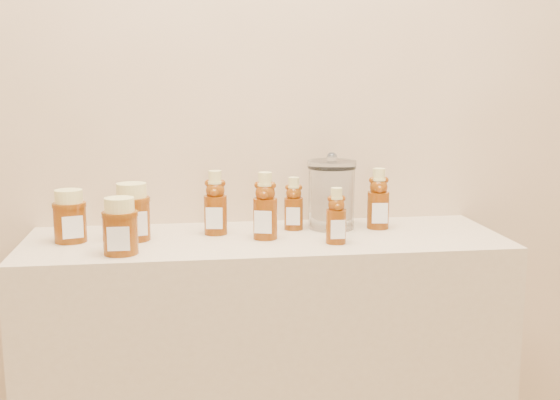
{
  "coord_description": "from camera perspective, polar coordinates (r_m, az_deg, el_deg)",
  "views": [
    {
      "loc": [
        -0.2,
        -0.16,
        1.3
      ],
      "look_at": [
        0.03,
        1.52,
        1.0
      ],
      "focal_mm": 45.0,
      "sensor_mm": 36.0,
      "label": 1
    }
  ],
  "objects": [
    {
      "name": "bear_bottle_front_left",
      "position": [
        1.74,
        -1.21,
        -0.11
      ],
      "size": [
        0.08,
        0.08,
        0.19
      ],
      "primitive_type": null,
      "rotation": [
        0.0,
        0.0,
        -0.3
      ],
      "color": "#602907",
      "rests_on": "display_table"
    },
    {
      "name": "honey_jar_front",
      "position": [
        1.63,
        -12.86,
        -2.07
      ],
      "size": [
        0.09,
        0.09,
        0.13
      ],
      "primitive_type": null,
      "rotation": [
        0.0,
        0.0,
        -0.03
      ],
      "color": "#602907",
      "rests_on": "display_table"
    },
    {
      "name": "honey_jar_left",
      "position": [
        1.78,
        -16.72,
        -1.25
      ],
      "size": [
        0.1,
        0.1,
        0.13
      ],
      "primitive_type": null,
      "rotation": [
        0.0,
        0.0,
        0.3
      ],
      "color": "#602907",
      "rests_on": "display_table"
    },
    {
      "name": "wall_back",
      "position": [
        1.92,
        -1.94,
        11.52
      ],
      "size": [
        3.5,
        0.02,
        2.7
      ],
      "primitive_type": "cube",
      "color": "tan",
      "rests_on": "ground"
    },
    {
      "name": "bear_bottle_back_mid",
      "position": [
        1.84,
        1.12,
        -0.0
      ],
      "size": [
        0.06,
        0.06,
        0.16
      ],
      "primitive_type": null,
      "rotation": [
        0.0,
        0.0,
        -0.21
      ],
      "color": "#602907",
      "rests_on": "display_table"
    },
    {
      "name": "bear_bottle_back_right",
      "position": [
        1.87,
        8.01,
        0.44
      ],
      "size": [
        0.07,
        0.07,
        0.18
      ],
      "primitive_type": null,
      "rotation": [
        0.0,
        0.0,
        -0.12
      ],
      "color": "#602907",
      "rests_on": "display_table"
    },
    {
      "name": "bear_bottle_back_left",
      "position": [
        1.79,
        -5.28,
        0.13
      ],
      "size": [
        0.07,
        0.07,
        0.19
      ],
      "primitive_type": null,
      "rotation": [
        0.0,
        0.0,
        -0.17
      ],
      "color": "#602907",
      "rests_on": "display_table"
    },
    {
      "name": "bear_bottle_front_right",
      "position": [
        1.7,
        4.59,
        -0.98
      ],
      "size": [
        0.05,
        0.05,
        0.15
      ],
      "primitive_type": null,
      "rotation": [
        0.0,
        0.0,
        -0.03
      ],
      "color": "#602907",
      "rests_on": "display_table"
    },
    {
      "name": "honey_jar_back",
      "position": [
        1.76,
        -11.92,
        -0.94
      ],
      "size": [
        0.11,
        0.11,
        0.14
      ],
      "primitive_type": null,
      "rotation": [
        0.0,
        0.0,
        0.27
      ],
      "color": "#602907",
      "rests_on": "display_table"
    },
    {
      "name": "glass_canister",
      "position": [
        1.86,
        4.21,
        0.68
      ],
      "size": [
        0.17,
        0.17,
        0.2
      ],
      "primitive_type": null,
      "rotation": [
        0.0,
        0.0,
        -0.43
      ],
      "color": "white",
      "rests_on": "display_table"
    }
  ]
}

